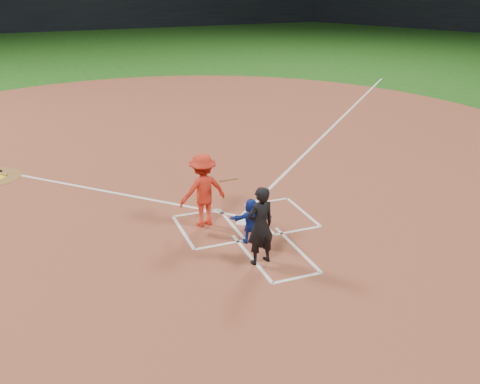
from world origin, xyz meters
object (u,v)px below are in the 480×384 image
object	(u,v)px
batter_at_plate	(203,190)
home_plate	(245,221)
umpire	(260,226)
catcher	(251,221)

from	to	relation	value
batter_at_plate	home_plate	bearing A→B (deg)	-12.45
home_plate	batter_at_plate	size ratio (longest dim) A/B	0.33
umpire	batter_at_plate	world-z (taller)	batter_at_plate
home_plate	catcher	distance (m)	1.17
home_plate	umpire	xyz separation A→B (m)	(-0.45, -1.94, 0.85)
catcher	batter_at_plate	xyz separation A→B (m)	(-0.73, 1.24, 0.37)
batter_at_plate	catcher	bearing A→B (deg)	-59.59
home_plate	umpire	size ratio (longest dim) A/B	0.35
home_plate	catcher	xyz separation A→B (m)	(-0.27, -1.02, 0.52)
batter_at_plate	umpire	bearing A→B (deg)	-75.86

